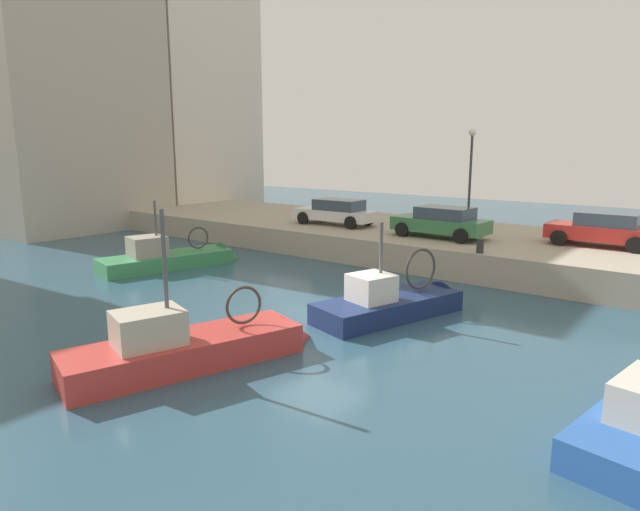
{
  "coord_description": "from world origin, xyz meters",
  "views": [
    {
      "loc": [
        -12.68,
        -9.89,
        5.25
      ],
      "look_at": [
        3.19,
        2.51,
        1.2
      ],
      "focal_mm": 30.9,
      "sensor_mm": 36.0,
      "label": 1
    }
  ],
  "objects_px": {
    "fishing_boat_navy": "(397,311)",
    "mooring_bollard_mid": "(480,246)",
    "fishing_boat_red": "(197,358)",
    "parked_car_green": "(441,222)",
    "quay_streetlamp": "(471,162)",
    "parked_car_red": "(603,229)",
    "fishing_boat_green": "(174,264)",
    "parked_car_white": "(336,212)"
  },
  "relations": [
    {
      "from": "fishing_boat_navy",
      "to": "parked_car_green",
      "type": "xyz_separation_m",
      "value": [
        7.84,
        2.33,
        1.79
      ]
    },
    {
      "from": "parked_car_white",
      "to": "parked_car_red",
      "type": "bearing_deg",
      "value": -82.01
    },
    {
      "from": "fishing_boat_green",
      "to": "fishing_boat_red",
      "type": "xyz_separation_m",
      "value": [
        -6.51,
        -9.41,
        0.0
      ]
    },
    {
      "from": "parked_car_white",
      "to": "fishing_boat_green",
      "type": "bearing_deg",
      "value": 160.02
    },
    {
      "from": "fishing_boat_navy",
      "to": "fishing_boat_green",
      "type": "relative_size",
      "value": 0.9
    },
    {
      "from": "fishing_boat_green",
      "to": "parked_car_white",
      "type": "bearing_deg",
      "value": -19.98
    },
    {
      "from": "mooring_bollard_mid",
      "to": "quay_streetlamp",
      "type": "xyz_separation_m",
      "value": [
        5.65,
        2.92,
        2.98
      ]
    },
    {
      "from": "fishing_boat_red",
      "to": "fishing_boat_navy",
      "type": "bearing_deg",
      "value": -16.24
    },
    {
      "from": "parked_car_white",
      "to": "fishing_boat_navy",
      "type": "bearing_deg",
      "value": -134.3
    },
    {
      "from": "parked_car_white",
      "to": "fishing_boat_red",
      "type": "bearing_deg",
      "value": -156.01
    },
    {
      "from": "fishing_boat_navy",
      "to": "parked_car_white",
      "type": "distance_m",
      "value": 11.8
    },
    {
      "from": "parked_car_red",
      "to": "parked_car_green",
      "type": "xyz_separation_m",
      "value": [
        -2.01,
        6.12,
        -0.0
      ]
    },
    {
      "from": "fishing_boat_navy",
      "to": "mooring_bollard_mid",
      "type": "xyz_separation_m",
      "value": [
        5.45,
        -0.44,
        1.36
      ]
    },
    {
      "from": "parked_car_white",
      "to": "parked_car_green",
      "type": "relative_size",
      "value": 1.04
    },
    {
      "from": "mooring_bollard_mid",
      "to": "quay_streetlamp",
      "type": "distance_m",
      "value": 7.03
    },
    {
      "from": "parked_car_white",
      "to": "mooring_bollard_mid",
      "type": "bearing_deg",
      "value": -107.04
    },
    {
      "from": "parked_car_red",
      "to": "quay_streetlamp",
      "type": "bearing_deg",
      "value": 78.7
    },
    {
      "from": "fishing_boat_red",
      "to": "parked_car_red",
      "type": "bearing_deg",
      "value": -19.17
    },
    {
      "from": "parked_car_white",
      "to": "mooring_bollard_mid",
      "type": "distance_m",
      "value": 9.2
    },
    {
      "from": "fishing_boat_navy",
      "to": "fishing_boat_red",
      "type": "bearing_deg",
      "value": 163.76
    },
    {
      "from": "mooring_bollard_mid",
      "to": "parked_car_red",
      "type": "bearing_deg",
      "value": -37.29
    },
    {
      "from": "parked_car_white",
      "to": "parked_car_green",
      "type": "height_order",
      "value": "parked_car_green"
    },
    {
      "from": "fishing_boat_navy",
      "to": "parked_car_white",
      "type": "relative_size",
      "value": 1.35
    },
    {
      "from": "fishing_boat_navy",
      "to": "mooring_bollard_mid",
      "type": "height_order",
      "value": "fishing_boat_navy"
    },
    {
      "from": "fishing_boat_red",
      "to": "parked_car_white",
      "type": "height_order",
      "value": "fishing_boat_red"
    },
    {
      "from": "fishing_boat_green",
      "to": "parked_car_white",
      "type": "height_order",
      "value": "fishing_boat_green"
    },
    {
      "from": "parked_car_green",
      "to": "quay_streetlamp",
      "type": "height_order",
      "value": "quay_streetlamp"
    },
    {
      "from": "fishing_boat_green",
      "to": "fishing_boat_navy",
      "type": "bearing_deg",
      "value": -90.5
    },
    {
      "from": "fishing_boat_navy",
      "to": "parked_car_red",
      "type": "height_order",
      "value": "fishing_boat_navy"
    },
    {
      "from": "fishing_boat_red",
      "to": "quay_streetlamp",
      "type": "xyz_separation_m",
      "value": [
        17.52,
        0.62,
        4.33
      ]
    },
    {
      "from": "fishing_boat_red",
      "to": "parked_car_green",
      "type": "height_order",
      "value": "fishing_boat_red"
    },
    {
      "from": "fishing_boat_red",
      "to": "quay_streetlamp",
      "type": "relative_size",
      "value": 1.38
    },
    {
      "from": "fishing_boat_navy",
      "to": "fishing_boat_red",
      "type": "distance_m",
      "value": 6.68
    },
    {
      "from": "parked_car_red",
      "to": "fishing_boat_green",
      "type": "bearing_deg",
      "value": 122.92
    },
    {
      "from": "parked_car_green",
      "to": "parked_car_white",
      "type": "bearing_deg",
      "value": 87.05
    },
    {
      "from": "parked_car_green",
      "to": "quay_streetlamp",
      "type": "distance_m",
      "value": 4.14
    },
    {
      "from": "parked_car_green",
      "to": "fishing_boat_red",
      "type": "bearing_deg",
      "value": -178.13
    },
    {
      "from": "fishing_boat_red",
      "to": "parked_car_green",
      "type": "distance_m",
      "value": 14.37
    },
    {
      "from": "fishing_boat_navy",
      "to": "mooring_bollard_mid",
      "type": "relative_size",
      "value": 10.78
    },
    {
      "from": "fishing_boat_navy",
      "to": "quay_streetlamp",
      "type": "distance_m",
      "value": 12.18
    },
    {
      "from": "parked_car_red",
      "to": "fishing_boat_red",
      "type": "bearing_deg",
      "value": 160.83
    },
    {
      "from": "parked_car_white",
      "to": "parked_car_green",
      "type": "distance_m",
      "value": 6.02
    }
  ]
}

